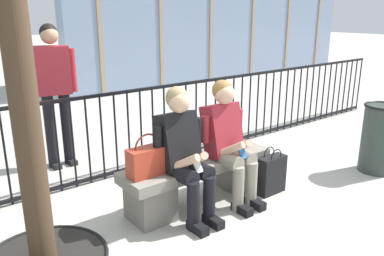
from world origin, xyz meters
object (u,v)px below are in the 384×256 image
(seated_person_with_phone, at_px, (184,150))
(seated_person_companion, at_px, (228,138))
(trash_can, at_px, (379,138))
(bystander_at_railing, at_px, (54,85))
(stone_bench, at_px, (198,177))
(shopping_bag, at_px, (271,174))
(handbag_on_bench, at_px, (148,161))

(seated_person_with_phone, xyz_separation_m, seated_person_companion, (0.54, 0.00, 0.00))
(seated_person_with_phone, xyz_separation_m, trash_can, (2.44, -0.57, -0.23))
(seated_person_with_phone, bearing_deg, seated_person_companion, 0.00)
(bystander_at_railing, bearing_deg, seated_person_with_phone, -76.86)
(seated_person_companion, xyz_separation_m, bystander_at_railing, (-0.99, 1.94, 0.35))
(seated_person_companion, bearing_deg, seated_person_with_phone, 180.00)
(stone_bench, distance_m, shopping_bag, 0.80)
(seated_person_companion, xyz_separation_m, shopping_bag, (0.46, -0.19, -0.44))
(seated_person_with_phone, bearing_deg, trash_can, -13.11)
(bystander_at_railing, height_order, trash_can, bystander_at_railing)
(handbag_on_bench, height_order, shopping_bag, handbag_on_bench)
(shopping_bag, bearing_deg, seated_person_with_phone, 169.44)
(shopping_bag, relative_size, trash_can, 0.61)
(seated_person_with_phone, xyz_separation_m, shopping_bag, (1.00, -0.19, -0.44))
(stone_bench, height_order, trash_can, trash_can)
(seated_person_with_phone, height_order, trash_can, seated_person_with_phone)
(shopping_bag, xyz_separation_m, trash_can, (1.44, -0.38, 0.21))
(seated_person_companion, height_order, shopping_bag, seated_person_companion)
(handbag_on_bench, distance_m, bystander_at_railing, 1.88)
(seated_person_companion, height_order, trash_can, seated_person_companion)
(seated_person_companion, bearing_deg, stone_bench, 154.58)
(seated_person_companion, height_order, handbag_on_bench, seated_person_companion)
(handbag_on_bench, relative_size, trash_can, 0.47)
(handbag_on_bench, bearing_deg, trash_can, -14.03)
(handbag_on_bench, height_order, bystander_at_railing, bystander_at_railing)
(handbag_on_bench, bearing_deg, seated_person_with_phone, -20.99)
(seated_person_with_phone, xyz_separation_m, handbag_on_bench, (-0.31, 0.12, -0.06))
(handbag_on_bench, xyz_separation_m, shopping_bag, (1.31, -0.31, -0.38))
(stone_bench, relative_size, seated_person_companion, 1.32)
(handbag_on_bench, relative_size, shopping_bag, 0.77)
(bystander_at_railing, bearing_deg, handbag_on_bench, -85.48)
(shopping_bag, bearing_deg, stone_bench, 156.64)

